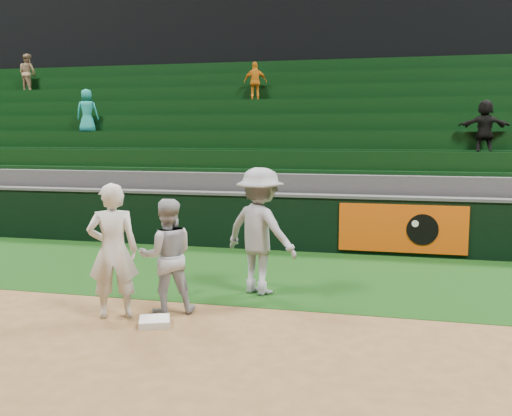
{
  "coord_description": "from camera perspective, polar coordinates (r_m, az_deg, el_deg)",
  "views": [
    {
      "loc": [
        2.74,
        -7.01,
        2.55
      ],
      "look_at": [
        0.53,
        2.3,
        1.3
      ],
      "focal_mm": 40.0,
      "sensor_mm": 36.0,
      "label": 1
    }
  ],
  "objects": [
    {
      "name": "foul_grass",
      "position": [
        10.68,
        -1.9,
        -6.35
      ],
      "size": [
        36.0,
        4.2,
        0.01
      ],
      "primitive_type": "cube",
      "color": "black",
      "rests_on": "ground"
    },
    {
      "name": "field_wall",
      "position": [
        12.65,
        0.83,
        -1.27
      ],
      "size": [
        36.0,
        0.45,
        1.25
      ],
      "color": "black",
      "rests_on": "ground"
    },
    {
      "name": "upper_deck",
      "position": [
        24.85,
        7.17,
        15.37
      ],
      "size": [
        40.0,
        12.0,
        12.0
      ],
      "primitive_type": "cube",
      "color": "black",
      "rests_on": "ground"
    },
    {
      "name": "baserunner",
      "position": [
        8.22,
        -8.9,
        -4.77
      ],
      "size": [
        0.99,
        0.91,
        1.65
      ],
      "primitive_type": "imported",
      "rotation": [
        0.0,
        0.0,
        3.59
      ],
      "color": "#A2A4AC",
      "rests_on": "ground"
    },
    {
      "name": "ground",
      "position": [
        7.95,
        -7.71,
        -11.35
      ],
      "size": [
        70.0,
        70.0,
        0.0
      ],
      "primitive_type": "plane",
      "color": "brown",
      "rests_on": "ground"
    },
    {
      "name": "first_base",
      "position": [
        7.92,
        -10.11,
        -11.12
      ],
      "size": [
        0.52,
        0.52,
        0.09
      ],
      "primitive_type": "cube",
      "rotation": [
        0.0,
        0.0,
        0.38
      ],
      "color": "silver",
      "rests_on": "ground"
    },
    {
      "name": "stadium_seating",
      "position": [
        16.23,
        3.64,
        4.43
      ],
      "size": [
        36.0,
        5.95,
        5.18
      ],
      "color": "#363639",
      "rests_on": "ground"
    },
    {
      "name": "base_coach",
      "position": [
        9.05,
        0.42,
        -2.32
      ],
      "size": [
        1.49,
        1.23,
        2.01
      ],
      "primitive_type": "imported",
      "rotation": [
        0.0,
        0.0,
        2.71
      ],
      "color": "gray",
      "rests_on": "foul_grass"
    },
    {
      "name": "first_baseman",
      "position": [
        8.12,
        -14.12,
        -4.19
      ],
      "size": [
        0.81,
        0.69,
        1.89
      ],
      "primitive_type": "imported",
      "rotation": [
        0.0,
        0.0,
        3.55
      ],
      "color": "silver",
      "rests_on": "ground"
    }
  ]
}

